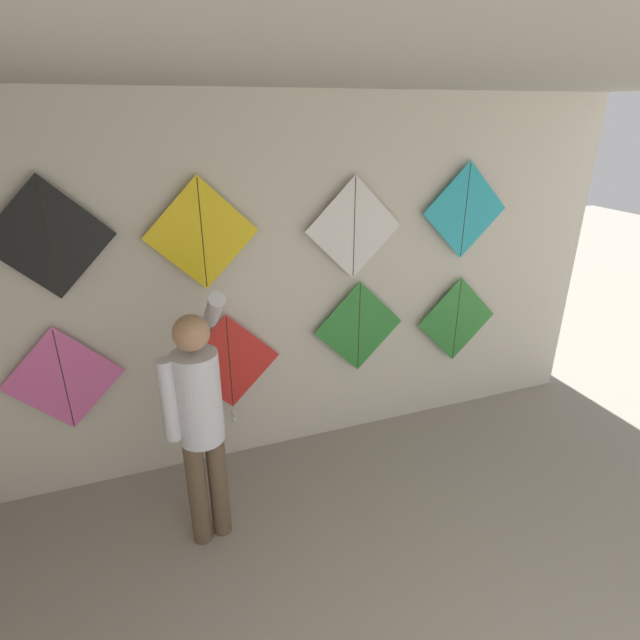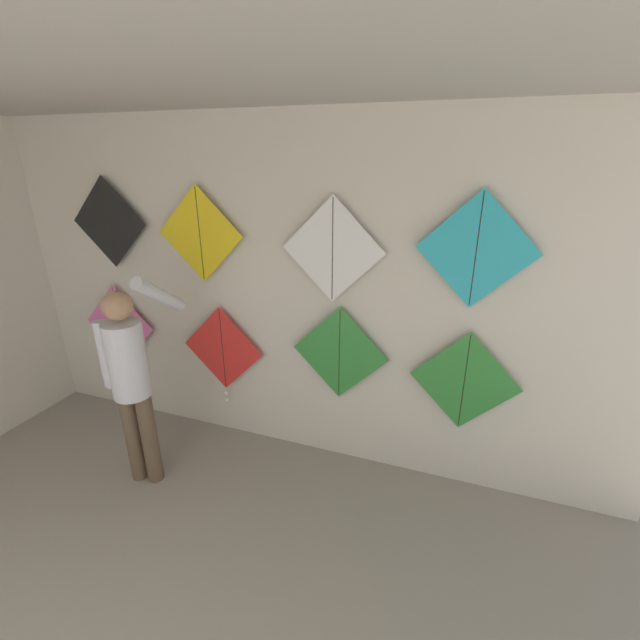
# 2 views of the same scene
# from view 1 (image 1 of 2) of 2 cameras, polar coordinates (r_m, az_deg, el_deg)

# --- Properties ---
(back_panel) EXTENTS (5.77, 0.06, 2.80)m
(back_panel) POSITION_cam_1_polar(r_m,az_deg,el_deg) (3.86, -4.29, 3.70)
(back_panel) COLOR beige
(back_panel) RESTS_ON ground
(ceiling_slab) EXTENTS (5.77, 4.83, 0.04)m
(ceiling_slab) POSITION_cam_1_polar(r_m,az_deg,el_deg) (1.77, 15.34, 27.25)
(ceiling_slab) COLOR #A8A399
(shopkeeper) EXTENTS (0.43, 0.63, 1.72)m
(shopkeeper) POSITION_cam_1_polar(r_m,az_deg,el_deg) (3.17, -13.59, -10.23)
(shopkeeper) COLOR brown
(shopkeeper) RESTS_ON ground
(kite_0) EXTENTS (0.79, 0.01, 0.79)m
(kite_0) POSITION_cam_1_polar(r_m,az_deg,el_deg) (3.87, -27.24, -6.04)
(kite_0) COLOR pink
(kite_1) EXTENTS (0.79, 0.04, 0.93)m
(kite_1) POSITION_cam_1_polar(r_m,az_deg,el_deg) (3.90, -10.29, -5.00)
(kite_1) COLOR red
(kite_2) EXTENTS (0.79, 0.01, 0.79)m
(kite_2) POSITION_cam_1_polar(r_m,az_deg,el_deg) (4.12, 4.47, -0.81)
(kite_2) COLOR #338C38
(kite_3) EXTENTS (0.79, 0.01, 0.79)m
(kite_3) POSITION_cam_1_polar(r_m,az_deg,el_deg) (4.60, 15.35, 0.04)
(kite_3) COLOR #338C38
(kite_4) EXTENTS (0.79, 0.01, 0.79)m
(kite_4) POSITION_cam_1_polar(r_m,az_deg,el_deg) (3.54, -28.58, 8.17)
(kite_4) COLOR black
(kite_5) EXTENTS (0.79, 0.01, 0.79)m
(kite_5) POSITION_cam_1_polar(r_m,az_deg,el_deg) (3.53, -13.34, 9.52)
(kite_5) COLOR yellow
(kite_6) EXTENTS (0.79, 0.01, 0.79)m
(kite_6) POSITION_cam_1_polar(r_m,az_deg,el_deg) (3.84, 3.92, 10.41)
(kite_6) COLOR white
(kite_7) EXTENTS (0.79, 0.01, 0.79)m
(kite_7) POSITION_cam_1_polar(r_m,az_deg,el_deg) (4.31, 16.28, 11.89)
(kite_7) COLOR #28B2C6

